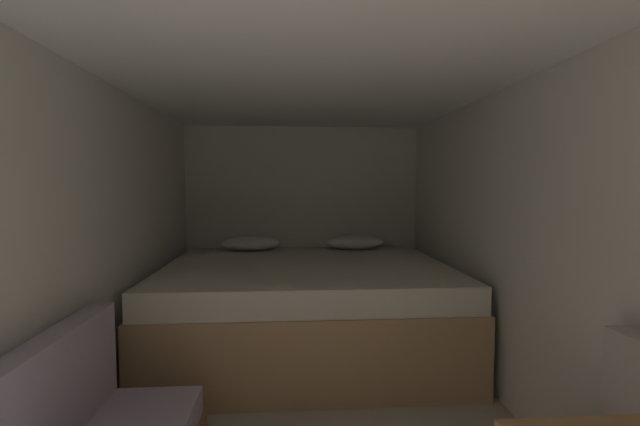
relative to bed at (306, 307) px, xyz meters
The scene contains 5 objects.
wall_back 1.22m from the bed, 90.00° to the left, with size 2.59×0.05×2.06m, color silver.
wall_left 1.96m from the bed, 133.34° to the right, with size 0.05×4.72×2.06m, color silver.
wall_right 1.96m from the bed, 46.66° to the right, with size 0.05×4.72×2.06m, color silver.
ceiling_slab 2.16m from the bed, 90.00° to the right, with size 2.59×4.72×0.05m, color white.
bed is the anchor object (origin of this frame).
Camera 1 is at (-0.14, -0.33, 1.43)m, focal length 24.09 mm.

